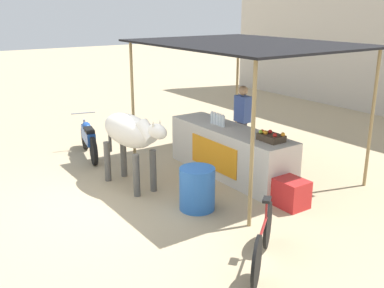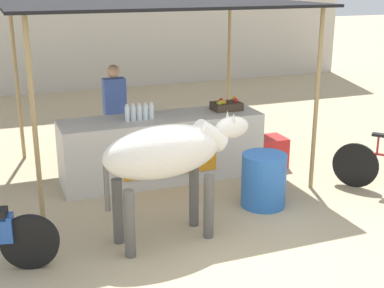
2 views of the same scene
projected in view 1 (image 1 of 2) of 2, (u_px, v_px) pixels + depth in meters
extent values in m
plane|color=tan|center=(131.00, 200.00, 7.84)|extent=(60.00, 60.00, 0.00)
cube|color=beige|center=(230.00, 152.00, 8.89)|extent=(3.00, 0.80, 0.96)
cube|color=orange|center=(213.00, 155.00, 8.67)|extent=(1.40, 0.02, 0.58)
cube|color=black|center=(245.00, 43.00, 8.44)|extent=(4.20, 3.20, 0.04)
cylinder|color=#997F51|center=(133.00, 102.00, 9.52)|extent=(0.06, 0.06, 2.57)
cylinder|color=#997F51|center=(252.00, 146.00, 6.55)|extent=(0.06, 0.06, 2.57)
cylinder|color=#997F51|center=(237.00, 89.00, 11.08)|extent=(0.06, 0.06, 2.57)
cylinder|color=#997F51|center=(372.00, 119.00, 8.10)|extent=(0.06, 0.06, 2.57)
cylinder|color=silver|center=(212.00, 118.00, 9.11)|extent=(0.07, 0.07, 0.22)
cylinder|color=white|center=(212.00, 112.00, 9.07)|extent=(0.04, 0.04, 0.03)
cylinder|color=silver|center=(215.00, 119.00, 9.03)|extent=(0.07, 0.07, 0.22)
cylinder|color=white|center=(215.00, 113.00, 9.00)|extent=(0.04, 0.04, 0.03)
cylinder|color=silver|center=(218.00, 120.00, 8.96)|extent=(0.07, 0.07, 0.22)
cylinder|color=white|center=(218.00, 114.00, 8.93)|extent=(0.04, 0.04, 0.03)
cylinder|color=silver|center=(220.00, 121.00, 8.89)|extent=(0.07, 0.07, 0.22)
cylinder|color=white|center=(220.00, 114.00, 8.86)|extent=(0.04, 0.04, 0.03)
cylinder|color=silver|center=(223.00, 122.00, 8.82)|extent=(0.07, 0.07, 0.22)
cylinder|color=white|center=(223.00, 115.00, 8.78)|extent=(0.04, 0.04, 0.03)
cube|color=#3F3326|center=(271.00, 138.00, 7.91)|extent=(0.44, 0.32, 0.12)
sphere|color=#B21E19|center=(275.00, 135.00, 7.76)|extent=(0.08, 0.08, 0.08)
sphere|color=orange|center=(266.00, 133.00, 7.91)|extent=(0.08, 0.08, 0.08)
sphere|color=#8CB22D|center=(261.00, 132.00, 7.96)|extent=(0.08, 0.08, 0.08)
sphere|color=#B21E19|center=(262.00, 131.00, 7.99)|extent=(0.08, 0.08, 0.08)
sphere|color=#B21E19|center=(270.00, 132.00, 7.97)|extent=(0.08, 0.08, 0.08)
sphere|color=orange|center=(283.00, 134.00, 7.80)|extent=(0.08, 0.08, 0.08)
sphere|color=orange|center=(265.00, 132.00, 7.93)|extent=(0.08, 0.08, 0.08)
cylinder|color=#383842|center=(241.00, 141.00, 9.72)|extent=(0.22, 0.22, 0.88)
cube|color=#3F59A5|center=(243.00, 109.00, 9.51)|extent=(0.34, 0.20, 0.56)
sphere|color=tan|center=(243.00, 91.00, 9.39)|extent=(0.20, 0.20, 0.20)
cube|color=red|center=(289.00, 192.00, 7.55)|extent=(0.60, 0.44, 0.48)
cylinder|color=blue|center=(197.00, 189.00, 7.40)|extent=(0.59, 0.59, 0.72)
ellipsoid|color=silver|center=(128.00, 130.00, 8.16)|extent=(1.45, 0.68, 0.60)
cylinder|color=#575551|center=(153.00, 171.00, 8.12)|extent=(0.12, 0.12, 0.78)
cylinder|color=#575551|center=(136.00, 175.00, 7.90)|extent=(0.12, 0.12, 0.78)
cylinder|color=#575551|center=(124.00, 157.00, 8.83)|extent=(0.12, 0.12, 0.78)
cylinder|color=#575551|center=(107.00, 162.00, 8.60)|extent=(0.12, 0.12, 0.78)
cylinder|color=silver|center=(147.00, 131.00, 7.70)|extent=(0.47, 0.29, 0.41)
ellipsoid|color=silver|center=(157.00, 131.00, 7.47)|extent=(0.46, 0.27, 0.26)
cone|color=beige|center=(160.00, 122.00, 7.48)|extent=(0.05, 0.05, 0.10)
cone|color=beige|center=(153.00, 124.00, 7.40)|extent=(0.05, 0.05, 0.10)
cylinder|color=#575551|center=(110.00, 137.00, 8.72)|extent=(0.06, 0.06, 0.60)
cylinder|color=black|center=(85.00, 136.00, 10.58)|extent=(0.60, 0.21, 0.60)
cylinder|color=black|center=(94.00, 151.00, 9.52)|extent=(0.60, 0.21, 0.60)
cube|color=#1E4799|center=(88.00, 136.00, 10.00)|extent=(0.92, 0.37, 0.28)
ellipsoid|color=#1E4799|center=(86.00, 126.00, 10.14)|extent=(0.40, 0.27, 0.20)
cube|color=black|center=(89.00, 131.00, 9.79)|extent=(0.47, 0.27, 0.10)
cylinder|color=#99999E|center=(83.00, 113.00, 10.37)|extent=(0.15, 0.54, 0.03)
cylinder|color=#99999E|center=(84.00, 128.00, 10.50)|extent=(0.21, 0.09, 0.49)
cylinder|color=black|center=(257.00, 262.00, 5.33)|extent=(0.45, 0.54, 0.66)
cylinder|color=black|center=(268.00, 225.00, 6.24)|extent=(0.45, 0.54, 0.66)
cylinder|color=maroon|center=(263.00, 227.00, 5.72)|extent=(0.56, 0.68, 0.04)
cylinder|color=maroon|center=(266.00, 211.00, 5.89)|extent=(0.03, 0.03, 0.28)
cube|color=black|center=(267.00, 200.00, 5.84)|extent=(0.19, 0.20, 0.04)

